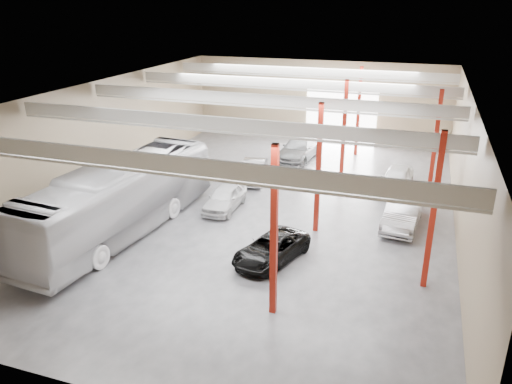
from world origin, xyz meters
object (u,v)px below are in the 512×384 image
Objects in this scene: car_row_b at (254,171)px; car_row_c at (299,149)px; black_sedan at (271,249)px; car_row_a at (225,198)px; coach_bus at (121,199)px; car_right_near at (403,212)px; car_right_far at (397,179)px.

car_row_c is at bearing 61.75° from car_row_b.
black_sedan is 1.08× the size of car_row_a.
coach_bus is 15.33m from car_right_near.
car_right_near reaches higher than car_row_a.
car_right_near is at bearing 26.42° from coach_bus.
car_row_c is 13.24m from car_right_near.
car_row_b is at bearing 72.93° from coach_bus.
car_row_b is (0.00, 5.30, -0.01)m from car_row_a.
car_row_a is at bearing 147.66° from black_sedan.
car_row_a is at bearing -169.65° from car_right_near.
black_sedan is at bearing -106.59° from car_right_far.
car_row_a is 0.72× the size of car_row_c.
car_row_a reaches higher than black_sedan.
car_right_far reaches higher than car_row_b.
car_row_c is 1.28× the size of car_right_far.
black_sedan is 16.58m from car_row_c.
coach_bus is 2.41× the size of car_row_c.
coach_bus is 17.65m from car_right_far.
coach_bus is 3.32× the size of car_row_a.
coach_bus is 10.87m from car_row_b.
car_row_c is (5.74, 15.88, -1.09)m from coach_bus.
car_row_b is 9.56m from car_right_far.
car_row_b is at bearing -165.81° from car_right_far.
coach_bus is 3.08× the size of car_right_far.
car_row_a is 5.30m from car_row_b.
coach_bus is 8.60m from black_sedan.
car_right_near is (5.71, 6.15, 0.20)m from black_sedan.
car_right_near is at bearing -43.79° from car_row_c.
car_row_c reaches higher than car_row_b.
car_right_far is (13.45, 11.37, -1.16)m from coach_bus.
coach_bus is 2.76× the size of car_right_near.
car_row_b is at bearing -100.19° from car_row_c.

